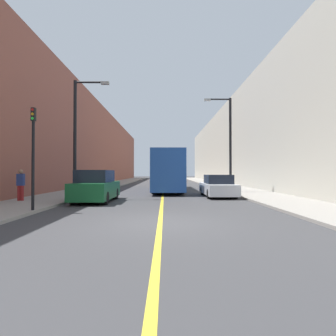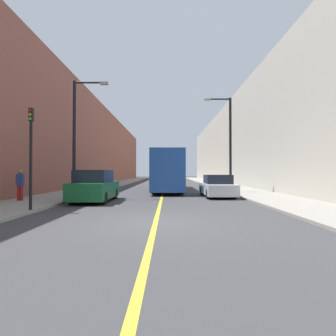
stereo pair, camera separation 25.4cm
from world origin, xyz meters
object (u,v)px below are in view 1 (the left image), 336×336
Objects in this scene: traffic_light at (33,154)px; pedestrian at (21,184)px; street_lamp_right at (228,139)px; parked_suv_left at (96,187)px; bus at (167,171)px; car_right_near at (218,187)px; street_lamp_left at (78,131)px.

traffic_light is 4.60m from pedestrian.
street_lamp_right reaches higher than traffic_light.
parked_suv_left is 0.60× the size of street_lamp_right.
pedestrian is at bearing 124.47° from traffic_light.
bus is 2.96× the size of traffic_light.
street_lamp_left reaches higher than car_right_near.
street_lamp_left is at bearing 89.15° from traffic_light.
car_right_near is 2.77× the size of pedestrian.
street_lamp_left is at bearing 33.00° from pedestrian.
pedestrian is at bearing -163.43° from car_right_near.
car_right_near is (3.39, -6.14, -1.11)m from bus.
traffic_light is (-1.52, -4.09, 1.59)m from parked_suv_left.
bus is 12.59m from pedestrian.
parked_suv_left is at bearing -147.08° from street_lamp_right.
street_lamp_left is (-1.44, 1.18, 3.37)m from parked_suv_left.
street_lamp_right is (1.43, 2.85, 3.66)m from car_right_near.
street_lamp_right reaches higher than parked_suv_left.
traffic_light is (-9.05, -7.04, 1.74)m from car_right_near.
street_lamp_right is at bearing 32.92° from parked_suv_left.
street_lamp_left is (-5.58, -7.91, 2.41)m from bus.
street_lamp_right is at bearing 63.35° from car_right_near.
parked_suv_left is 0.94× the size of car_right_near.
parked_suv_left is at bearing 69.61° from traffic_light.
pedestrian is at bearing -130.39° from bus.
pedestrian reaches higher than parked_suv_left.
traffic_light is 2.47× the size of pedestrian.
street_lamp_left is at bearing 140.71° from parked_suv_left.
traffic_light reaches higher than car_right_near.
bus is 2.64× the size of car_right_near.
street_lamp_right is at bearing 25.85° from pedestrian.
parked_suv_left is at bearing -39.29° from street_lamp_left.
street_lamp_right is (4.82, -3.29, 2.54)m from bus.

